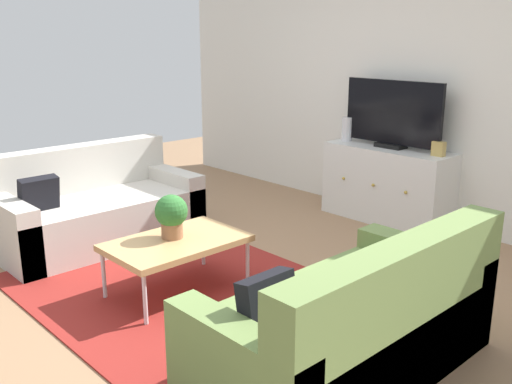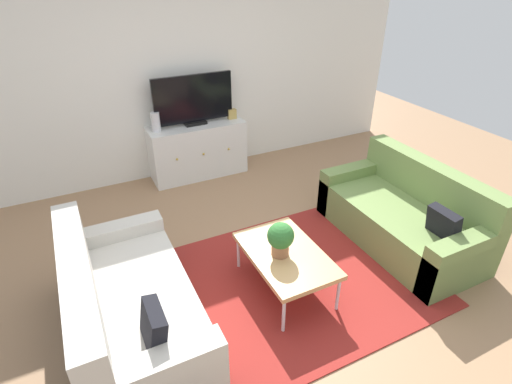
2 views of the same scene
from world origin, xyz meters
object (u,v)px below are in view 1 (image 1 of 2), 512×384
coffee_table (176,244)px  mantel_clock (439,149)px  couch_right_side (356,330)px  flat_screen_tv (393,114)px  potted_plant (171,214)px  glass_vase (347,129)px  couch_left_side (93,211)px  tv_console (387,185)px

coffee_table → mantel_clock: size_ratio=7.27×
mantel_clock → couch_right_side: bearing=-68.6°
couch_right_side → flat_screen_tv: (-1.44, 2.39, 0.77)m
mantel_clock → potted_plant: bearing=-104.3°
coffee_table → flat_screen_tv: 2.57m
coffee_table → glass_vase: glass_vase is taller
couch_right_side → coffee_table: (-1.50, -0.08, 0.09)m
potted_plant → flat_screen_tv: bearing=87.5°
coffee_table → mantel_clock: bearing=77.0°
flat_screen_tv → couch_right_side: bearing=-58.9°
glass_vase → mantel_clock: (1.03, 0.00, -0.06)m
couch_left_side → tv_console: 2.77m
couch_right_side → flat_screen_tv: size_ratio=1.65×
couch_left_side → mantel_clock: bearing=50.7°
tv_console → coffee_table: bearing=-91.3°
flat_screen_tv → glass_vase: 0.55m
coffee_table → potted_plant: (-0.06, 0.01, 0.20)m
tv_console → couch_right_side: bearing=-58.7°
tv_console → glass_vase: glass_vase is taller
coffee_table → tv_console: (0.05, 2.46, -0.00)m
potted_plant → tv_console: bearing=87.4°
flat_screen_tv → glass_vase: bearing=-177.8°
mantel_clock → coffee_table: bearing=-103.0°
coffee_table → tv_console: bearing=88.7°
tv_console → flat_screen_tv: size_ratio=1.23×
couch_right_side → potted_plant: 1.58m
couch_left_side → coffee_table: (1.37, -0.08, 0.09)m
flat_screen_tv → coffee_table: bearing=-91.3°
couch_left_side → tv_console: couch_left_side is taller
tv_console → mantel_clock: 0.67m
couch_right_side → tv_console: couch_right_side is taller
potted_plant → glass_vase: glass_vase is taller
coffee_table → mantel_clock: mantel_clock is taller
flat_screen_tv → couch_left_side: bearing=-120.8°
coffee_table → glass_vase: bearing=100.6°
couch_right_side → potted_plant: (-1.55, -0.08, 0.29)m
tv_console → mantel_clock: size_ratio=9.75×
couch_left_side → couch_right_side: (2.87, 0.00, 0.00)m
coffee_table → potted_plant: potted_plant is taller
coffee_table → potted_plant: bearing=173.9°
potted_plant → glass_vase: size_ratio=1.28×
glass_vase → tv_console: bearing=-0.0°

